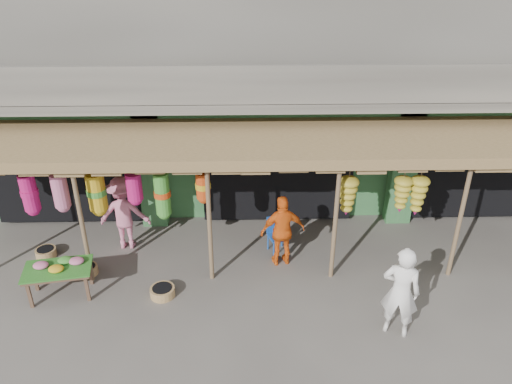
{
  "coord_description": "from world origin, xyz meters",
  "views": [
    {
      "loc": [
        -0.79,
        -8.65,
        6.48
      ],
      "look_at": [
        -0.55,
        1.0,
        1.39
      ],
      "focal_mm": 35.0,
      "sensor_mm": 36.0,
      "label": 1
    }
  ],
  "objects_px": {
    "blue_chair": "(277,232)",
    "flower_table": "(58,269)",
    "person_shopper": "(124,213)",
    "person_vendor": "(283,231)",
    "person_front": "(401,292)"
  },
  "relations": [
    {
      "from": "flower_table",
      "to": "person_front",
      "type": "relative_size",
      "value": 0.77
    },
    {
      "from": "person_vendor",
      "to": "flower_table",
      "type": "bearing_deg",
      "value": 1.58
    },
    {
      "from": "person_front",
      "to": "person_shopper",
      "type": "xyz_separation_m",
      "value": [
        -5.4,
        2.91,
        -0.03
      ]
    },
    {
      "from": "person_vendor",
      "to": "person_shopper",
      "type": "distance_m",
      "value": 3.58
    },
    {
      "from": "blue_chair",
      "to": "flower_table",
      "type": "bearing_deg",
      "value": 179.16
    },
    {
      "from": "blue_chair",
      "to": "person_front",
      "type": "bearing_deg",
      "value": -72.67
    },
    {
      "from": "person_shopper",
      "to": "person_vendor",
      "type": "bearing_deg",
      "value": 169.19
    },
    {
      "from": "blue_chair",
      "to": "person_vendor",
      "type": "xyz_separation_m",
      "value": [
        0.09,
        -0.5,
        0.35
      ]
    },
    {
      "from": "blue_chair",
      "to": "person_shopper",
      "type": "relative_size",
      "value": 0.48
    },
    {
      "from": "flower_table",
      "to": "person_vendor",
      "type": "relative_size",
      "value": 0.85
    },
    {
      "from": "person_vendor",
      "to": "person_shopper",
      "type": "bearing_deg",
      "value": -22.75
    },
    {
      "from": "flower_table",
      "to": "blue_chair",
      "type": "height_order",
      "value": "blue_chair"
    },
    {
      "from": "flower_table",
      "to": "person_shopper",
      "type": "height_order",
      "value": "person_shopper"
    },
    {
      "from": "flower_table",
      "to": "person_vendor",
      "type": "height_order",
      "value": "person_vendor"
    },
    {
      "from": "blue_chair",
      "to": "person_vendor",
      "type": "distance_m",
      "value": 0.62
    }
  ]
}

